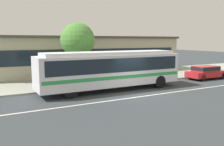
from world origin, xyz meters
The scene contains 10 objects.
ground_plane centered at (0.00, 0.00, 0.00)m, with size 120.00×120.00×0.00m, color #343A3E.
sidewalk_slab centered at (0.00, 7.42, 0.06)m, with size 60.00×8.00×0.12m, color #989C8E.
lane_stripe_center centered at (0.00, -0.80, 0.00)m, with size 56.00×0.16×0.01m, color silver.
transit_bus centered at (-0.90, 2.07, 1.71)m, with size 11.17×2.57×2.94m.
sedan_far_ahead centered at (9.78, 2.25, 0.72)m, with size 4.24×1.78×1.29m.
pedestrian_waiting_near_sign centered at (3.70, 5.53, 1.07)m, with size 0.48×0.48×1.64m.
pedestrian_walking_along_curb centered at (1.78, 4.92, 1.10)m, with size 0.47×0.47×1.67m.
bus_stop_sign centered at (3.54, 3.98, 1.80)m, with size 0.08×0.44×2.63m.
street_tree_near_stop centered at (-2.07, 6.05, 3.78)m, with size 2.97×2.97×5.17m.
station_building centered at (1.26, 12.52, 2.12)m, with size 21.68×7.95×4.22m.
Camera 1 is at (-9.39, -13.75, 3.78)m, focal length 38.37 mm.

